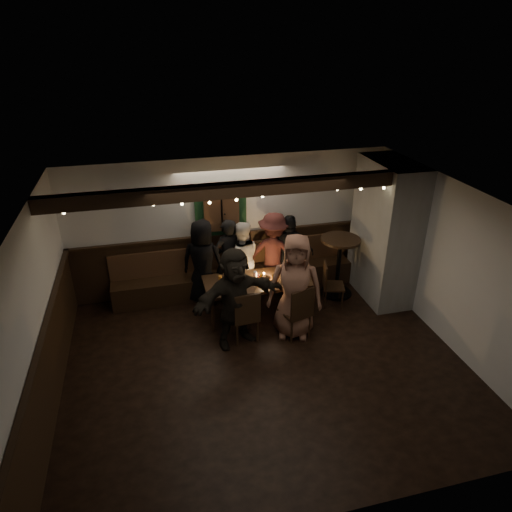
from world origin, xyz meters
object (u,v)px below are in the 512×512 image
object	(u,v)px
chair_near_right	(298,310)
high_top	(339,259)
person_a	(203,262)
dining_table	(259,283)
person_e	(290,254)
chair_near_left	(246,314)
chair_end	(330,282)
person_d	(274,253)
person_c	(241,260)
person_g	(295,287)
person_f	(235,298)
person_b	(228,258)

from	to	relation	value
chair_near_right	high_top	distance (m)	1.66
high_top	person_a	xyz separation A→B (m)	(-2.50, 0.38, 0.07)
dining_table	person_e	world-z (taller)	person_e
chair_near_left	chair_end	distance (m)	1.87
chair_near_left	high_top	bearing A→B (deg)	27.23
dining_table	person_d	distance (m)	0.87
person_c	person_g	bearing A→B (deg)	115.08
high_top	person_d	bearing A→B (deg)	160.45
chair_near_left	chair_end	bearing A→B (deg)	22.62
chair_near_right	person_c	world-z (taller)	person_c
chair_near_left	chair_end	world-z (taller)	chair_near_left
chair_near_right	person_g	bearing A→B (deg)	105.10
chair_near_right	person_g	size ratio (longest dim) A/B	0.53
dining_table	high_top	xyz separation A→B (m)	(1.62, 0.29, 0.11)
person_f	person_g	distance (m)	0.98
person_e	high_top	bearing A→B (deg)	165.20
person_a	person_c	bearing A→B (deg)	-154.63
person_b	person_e	bearing A→B (deg)	154.39
person_a	person_c	xyz separation A→B (m)	(0.72, 0.03, -0.06)
chair_near_left	person_c	size ratio (longest dim) A/B	0.62
chair_near_right	chair_end	xyz separation A→B (m)	(0.88, 0.82, -0.07)
chair_near_right	person_a	bearing A→B (deg)	130.90
dining_table	high_top	size ratio (longest dim) A/B	1.63
chair_near_left	dining_table	bearing A→B (deg)	61.64
dining_table	chair_near_left	world-z (taller)	chair_near_left
person_c	high_top	bearing A→B (deg)	170.60
person_b	person_e	xyz separation A→B (m)	(1.15, -0.16, 0.01)
dining_table	person_a	bearing A→B (deg)	142.58
person_d	person_e	world-z (taller)	person_d
chair_near_left	person_e	distance (m)	1.82
chair_near_left	person_a	world-z (taller)	person_a
person_e	person_c	bearing A→B (deg)	1.58
chair_near_right	high_top	size ratio (longest dim) A/B	0.82
person_d	person_g	size ratio (longest dim) A/B	0.89
person_a	chair_end	bearing A→B (deg)	-174.48
dining_table	person_a	xyz separation A→B (m)	(-0.88, 0.67, 0.19)
person_d	high_top	bearing A→B (deg)	-175.18
person_g	person_c	bearing A→B (deg)	131.50
high_top	person_c	bearing A→B (deg)	167.22
person_f	chair_near_right	bearing A→B (deg)	-24.92
chair_near_right	person_f	size ratio (longest dim) A/B	0.57
high_top	chair_end	bearing A→B (deg)	-132.90
chair_near_left	person_f	size ratio (longest dim) A/B	0.56
person_b	high_top	bearing A→B (deg)	148.55
person_e	person_d	bearing A→B (deg)	-9.03
person_c	person_e	xyz separation A→B (m)	(0.92, -0.07, 0.03)
person_d	person_b	bearing A→B (deg)	19.21
dining_table	person_a	distance (m)	1.12
chair_end	person_g	world-z (taller)	person_g
chair_end	chair_near_left	bearing A→B (deg)	-157.38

